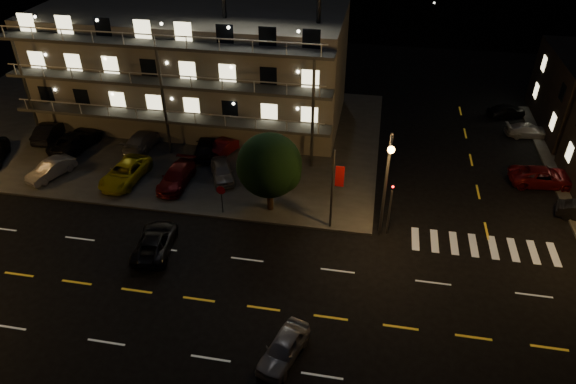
% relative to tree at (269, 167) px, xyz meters
% --- Properties ---
extents(ground, '(140.00, 140.00, 0.00)m').
position_rel_tree_xyz_m(ground, '(-0.32, -9.70, -3.79)').
color(ground, black).
rests_on(ground, ground).
extents(curb_nw, '(44.00, 24.00, 0.15)m').
position_rel_tree_xyz_m(curb_nw, '(-14.32, 10.30, -3.71)').
color(curb_nw, '#373735').
rests_on(curb_nw, ground).
extents(motel, '(28.00, 13.80, 18.10)m').
position_rel_tree_xyz_m(motel, '(-10.26, 14.19, 1.56)').
color(motel, gray).
rests_on(motel, ground).
extents(streetlight_nc, '(0.44, 1.92, 8.00)m').
position_rel_tree_xyz_m(streetlight_nc, '(8.18, -1.76, 1.17)').
color(streetlight_nc, '#2D2D30').
rests_on(streetlight_nc, ground).
extents(signal_nw, '(0.20, 0.27, 4.60)m').
position_rel_tree_xyz_m(signal_nw, '(8.68, -1.20, -1.22)').
color(signal_nw, '#2D2D30').
rests_on(signal_nw, ground).
extents(banner_north, '(0.83, 0.16, 6.40)m').
position_rel_tree_xyz_m(banner_north, '(4.77, -1.30, -0.36)').
color(banner_north, '#2D2D30').
rests_on(banner_north, ground).
extents(stop_sign, '(0.91, 0.11, 2.61)m').
position_rel_tree_xyz_m(stop_sign, '(-3.32, -1.13, -2.08)').
color(stop_sign, '#2D2D30').
rests_on(stop_sign, ground).
extents(tree, '(4.86, 4.68, 6.12)m').
position_rel_tree_xyz_m(tree, '(0.00, 0.00, 0.00)').
color(tree, black).
rests_on(tree, curb_nw).
extents(lot_car_1, '(2.81, 4.34, 1.35)m').
position_rel_tree_xyz_m(lot_car_1, '(-18.47, 1.17, -2.96)').
color(lot_car_1, gray).
rests_on(lot_car_1, curb_nw).
extents(lot_car_2, '(2.90, 5.47, 1.47)m').
position_rel_tree_xyz_m(lot_car_2, '(-12.23, 1.68, -2.90)').
color(lot_car_2, yellow).
rests_on(lot_car_2, curb_nw).
extents(lot_car_3, '(2.11, 4.89, 1.40)m').
position_rel_tree_xyz_m(lot_car_3, '(-7.98, 1.92, -2.93)').
color(lot_car_3, '#630E11').
rests_on(lot_car_3, curb_nw).
extents(lot_car_4, '(3.08, 4.28, 1.35)m').
position_rel_tree_xyz_m(lot_car_4, '(-4.68, 3.43, -2.96)').
color(lot_car_4, gray).
rests_on(lot_car_4, curb_nw).
extents(lot_car_5, '(2.05, 4.82, 1.55)m').
position_rel_tree_xyz_m(lot_car_5, '(-22.13, 7.24, -2.86)').
color(lot_car_5, black).
rests_on(lot_car_5, curb_nw).
extents(lot_car_6, '(3.39, 5.74, 1.50)m').
position_rel_tree_xyz_m(lot_car_6, '(-18.91, 5.95, -2.89)').
color(lot_car_6, black).
rests_on(lot_car_6, curb_nw).
extents(lot_car_7, '(2.64, 5.22, 1.45)m').
position_rel_tree_xyz_m(lot_car_7, '(-13.04, 7.33, -2.91)').
color(lot_car_7, gray).
rests_on(lot_car_7, curb_nw).
extents(lot_car_8, '(2.50, 4.66, 1.51)m').
position_rel_tree_xyz_m(lot_car_8, '(-7.16, 6.90, -2.88)').
color(lot_car_8, black).
rests_on(lot_car_8, curb_nw).
extents(lot_car_9, '(2.69, 4.19, 1.30)m').
position_rel_tree_xyz_m(lot_car_9, '(-5.50, 7.67, -2.98)').
color(lot_car_9, '#630E11').
rests_on(lot_car_9, curb_nw).
extents(side_car_1, '(5.38, 2.78, 1.45)m').
position_rel_tree_xyz_m(side_car_1, '(20.81, 7.36, -3.06)').
color(side_car_1, '#630E11').
rests_on(side_car_1, ground).
extents(side_car_2, '(4.37, 2.18, 1.22)m').
position_rel_tree_xyz_m(side_car_2, '(21.34, 15.76, -3.18)').
color(side_car_2, gray).
rests_on(side_car_2, ground).
extents(side_car_3, '(4.07, 2.80, 1.29)m').
position_rel_tree_xyz_m(side_car_3, '(20.00, 19.86, -3.14)').
color(side_car_3, black).
rests_on(side_car_3, ground).
extents(road_car_east, '(2.70, 4.26, 1.35)m').
position_rel_tree_xyz_m(road_car_east, '(3.50, -12.84, -3.11)').
color(road_car_east, gray).
rests_on(road_car_east, ground).
extents(road_car_west, '(2.91, 5.20, 1.37)m').
position_rel_tree_xyz_m(road_car_west, '(-6.62, -5.81, -3.10)').
color(road_car_west, black).
rests_on(road_car_west, ground).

